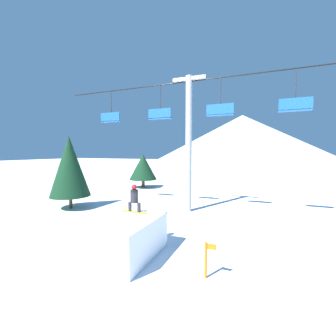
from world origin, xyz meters
The scene contains 8 objects.
ground_plane centered at (0.00, 0.00, 0.00)m, with size 220.00×220.00×0.00m, color white.
mountain_ridge centered at (0.00, 72.58, 8.36)m, with size 64.17×64.17×16.72m.
snow_ramp centered at (0.64, -0.48, 0.79)m, with size 2.35×3.27×1.58m.
snowboarder centered at (0.46, 0.53, 2.23)m, with size 1.36×0.35×1.29m.
chairlift centered at (0.95, 7.30, 5.77)m, with size 20.82×0.46×9.69m.
pine_tree_near centered at (-7.67, 4.70, 3.26)m, with size 2.98×2.98×5.58m.
pine_tree_far centered at (-7.29, 15.61, 2.52)m, with size 3.31×3.31×4.06m.
trail_marker centered at (4.11, -0.85, 0.68)m, with size 0.41×0.10×1.26m.
Camera 1 is at (5.70, -8.24, 4.35)m, focal length 24.00 mm.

